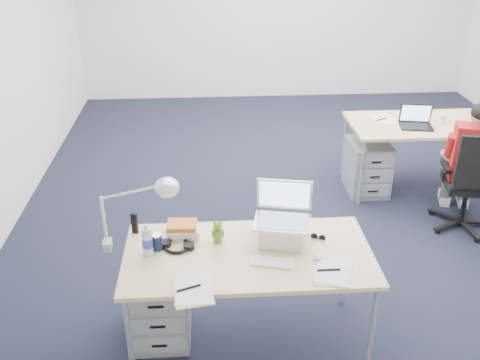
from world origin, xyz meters
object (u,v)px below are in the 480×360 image
drawer_pedestal_far (367,167)px  office_chair (466,201)px  wireless_keyboard (271,262)px  drawer_pedestal_near (160,301)px  sunglasses (318,237)px  book_stack (183,230)px  desk_near (248,259)px  silver_laptop (283,216)px  water_bottle (147,239)px  bear_figurine (218,231)px  can_koozie (157,242)px  desk_far (427,127)px  desk_lamp (129,214)px  seated_person (469,162)px  cordless_phone (135,223)px  dark_laptop (418,117)px  far_cup (443,119)px  computer_mouse (319,256)px  headphones (177,245)px

drawer_pedestal_far → office_chair: bearing=-48.6°
drawer_pedestal_far → wireless_keyboard: bearing=-120.0°
drawer_pedestal_near → sunglasses: (1.08, 0.03, 0.47)m
drawer_pedestal_far → book_stack: book_stack is taller
desk_near → office_chair: 2.56m
silver_laptop → sunglasses: bearing=14.9°
desk_near → water_bottle: bearing=176.6°
desk_near → bear_figurine: bearing=142.1°
desk_near → water_bottle: water_bottle is taller
can_koozie → desk_far: bearing=38.9°
can_koozie → desk_lamp: size_ratio=0.22×
desk_lamp → drawer_pedestal_near: bearing=13.5°
seated_person → cordless_phone: size_ratio=8.02×
wireless_keyboard → sunglasses: sunglasses is taller
desk_far → drawer_pedestal_near: bearing=-141.6°
desk_near → drawer_pedestal_near: bearing=169.6°
silver_laptop → dark_laptop: (1.63, 1.96, -0.08)m
desk_near → cordless_phone: cordless_phone is taller
can_koozie → sunglasses: can_koozie is taller
can_koozie → far_cup: (2.76, 2.09, -0.01)m
desk_lamp → far_cup: bearing=47.1°
seated_person → far_cup: seated_person is taller
desk_near → wireless_keyboard: bearing=-40.8°
computer_mouse → desk_lamp: (-1.19, 0.19, 0.25)m
seated_person → silver_laptop: size_ratio=3.10×
desk_far → dark_laptop: dark_laptop is taller
bear_figurine → far_cup: (2.36, 2.02, -0.03)m
office_chair → water_bottle: bearing=-142.6°
sunglasses → far_cup: far_cup is taller
office_chair → book_stack: (-2.57, -1.10, 0.49)m
office_chair → computer_mouse: office_chair is taller
drawer_pedestal_near → far_cup: bearing=36.6°
desk_far → sunglasses: 2.58m
can_koozie → bear_figurine: size_ratio=0.74×
wireless_keyboard → far_cup: (2.04, 2.29, 0.04)m
sunglasses → far_cup: (1.69, 2.03, 0.04)m
silver_laptop → cordless_phone: 1.00m
drawer_pedestal_far → far_cup: size_ratio=5.66×
office_chair → seated_person: bearing=89.8°
seated_person → headphones: 2.99m
office_chair → sunglasses: bearing=-131.7°
desk_near → computer_mouse: computer_mouse is taller
computer_mouse → wireless_keyboard: bearing=-150.3°
silver_laptop → sunglasses: size_ratio=3.89×
water_bottle → seated_person: bearing=27.5°
desk_near → far_cup: size_ratio=16.46×
desk_near → desk_far: size_ratio=1.00×
seated_person → water_bottle: seated_person is taller
headphones → bear_figurine: (0.27, 0.05, 0.06)m
drawer_pedestal_far → silver_laptop: (-1.20, -2.02, 0.65)m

